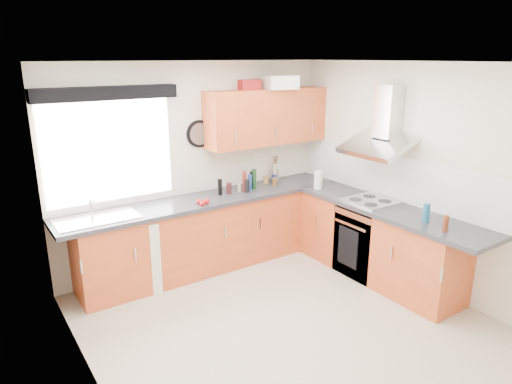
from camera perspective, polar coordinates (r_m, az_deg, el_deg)
ground_plane at (r=4.76m, az=3.39°, el=-15.79°), size 3.60×3.60×0.00m
ceiling at (r=4.02m, az=4.02°, el=15.88°), size 3.60×3.60×0.02m
wall_back at (r=5.70m, az=-7.48°, el=3.31°), size 3.60×0.02×2.50m
wall_front at (r=3.11m, az=24.71°, el=-9.70°), size 3.60×0.02×2.50m
wall_left at (r=3.49m, az=-20.57°, el=-6.38°), size 0.02×3.60×2.50m
wall_right at (r=5.48m, az=18.75°, el=2.01°), size 0.02×3.60×2.50m
window at (r=5.25m, az=-17.85°, el=4.86°), size 1.40×0.02×1.10m
window_blind at (r=5.08m, az=-18.18°, el=11.66°), size 1.50×0.18×0.14m
splashback at (r=5.66m, az=16.24°, el=1.97°), size 0.01×3.00×0.54m
base_cab_back at (r=5.66m, az=-6.74°, el=-5.50°), size 3.00×0.58×0.86m
base_cab_corner at (r=6.49m, az=5.92°, el=-2.53°), size 0.60×0.60×0.86m
base_cab_right at (r=5.60m, az=14.94°, el=-6.20°), size 0.58×2.10×0.86m
worktop_back at (r=5.54m, az=-5.93°, el=-0.95°), size 3.60×0.62×0.05m
worktop_right at (r=5.35m, az=16.43°, el=-2.21°), size 0.62×2.42×0.05m
sink at (r=5.06m, az=-19.31°, el=-2.76°), size 0.84×0.46×0.10m
oven at (r=5.69m, az=13.73°, el=-5.81°), size 0.56×0.58×0.85m
hob_plate at (r=5.52m, az=14.08°, el=-1.08°), size 0.52×0.52×0.01m
extractor_hood at (r=5.41m, az=15.43°, el=7.75°), size 0.52×0.78×0.66m
upper_cabinets at (r=5.94m, az=1.40°, el=9.37°), size 1.70×0.35×0.70m
washing_machine at (r=5.36m, az=-15.40°, el=-7.50°), size 0.65×0.64×0.83m
wall_clock at (r=5.61m, az=-7.00°, el=7.21°), size 0.33×0.04×0.33m
casserole at (r=5.89m, az=3.04°, el=13.53°), size 0.44×0.35×0.17m
storage_box at (r=5.85m, az=-0.90°, el=13.29°), size 0.29×0.26×0.12m
utensil_pot at (r=6.27m, az=2.44°, el=2.11°), size 0.12×0.12×0.14m
kitchen_roll at (r=5.89m, az=7.78°, el=1.51°), size 0.12×0.12×0.24m
tomato_cluster at (r=5.27m, az=-6.68°, el=-1.25°), size 0.15×0.15×0.06m
jar_0 at (r=5.72m, az=-2.12°, el=0.52°), size 0.04×0.04×0.11m
jar_1 at (r=6.16m, az=2.35°, el=2.41°), size 0.04×0.04×0.26m
jar_2 at (r=5.83m, az=-0.26°, el=1.61°), size 0.06×0.06×0.26m
jar_3 at (r=5.84m, az=-0.48°, el=1.51°), size 0.06×0.06×0.23m
jar_4 at (r=5.70m, az=-1.13°, el=0.77°), size 0.06×0.06×0.16m
jar_5 at (r=6.12m, az=1.24°, el=1.54°), size 0.07×0.07×0.09m
jar_6 at (r=6.00m, az=2.35°, el=1.28°), size 0.06×0.06×0.11m
jar_7 at (r=6.16m, az=2.27°, el=1.71°), size 0.07×0.07×0.11m
jar_8 at (r=5.72m, az=-1.45°, el=1.31°), size 0.05×0.05×0.26m
jar_9 at (r=5.79m, az=-0.79°, el=1.22°), size 0.05×0.05×0.20m
jar_10 at (r=5.60m, az=-4.53°, el=0.62°), size 0.05×0.05×0.20m
jar_11 at (r=5.66m, az=-3.39°, el=0.48°), size 0.07×0.07×0.13m
bottle_0 at (r=4.99m, az=20.52°, el=-2.46°), size 0.07×0.07×0.20m
bottle_1 at (r=4.79m, az=22.62°, el=-3.66°), size 0.05×0.05×0.16m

